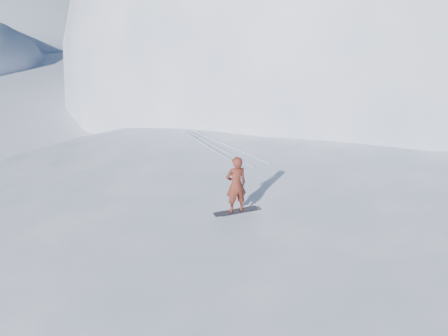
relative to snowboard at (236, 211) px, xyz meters
name	(u,v)px	position (x,y,z in m)	size (l,w,h in m)	color
ground	(312,248)	(3.32, 0.36, -2.41)	(400.00, 400.00, 0.00)	white
near_ridge	(294,207)	(4.32, 3.36, -2.41)	(36.00, 28.00, 4.80)	white
summit_peak	(350,84)	(25.32, 26.36, -2.41)	(60.00, 56.00, 56.00)	white
peak_shoulder	(282,105)	(13.32, 20.36, -2.41)	(28.00, 24.00, 18.00)	white
wind_bumps	(272,223)	(2.76, 2.48, -2.41)	(16.00, 14.40, 1.00)	white
snowboard	(236,211)	(0.00, 0.00, 0.00)	(1.43, 0.27, 0.02)	black
snowboarder	(236,185)	(0.00, 0.00, 0.92)	(0.67, 0.44, 1.82)	maroon
board_tracks	(217,145)	(1.64, 6.02, 0.01)	(2.15, 5.94, 0.04)	silver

